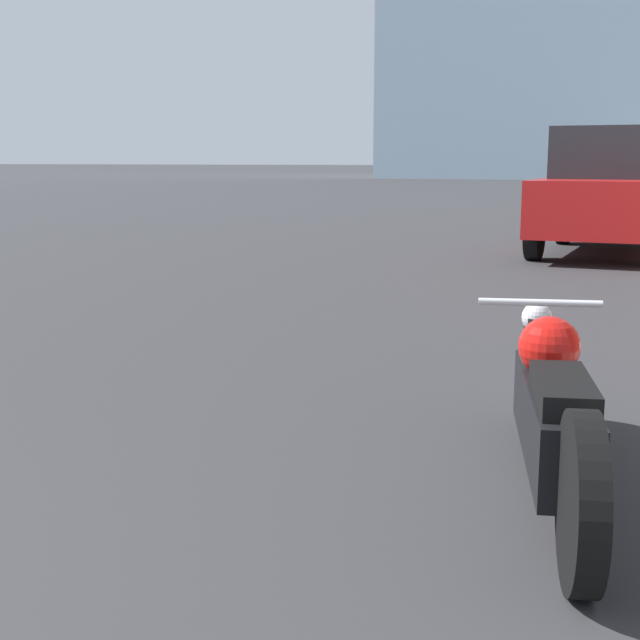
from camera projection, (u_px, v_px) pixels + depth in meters
The scene contains 5 objects.
motorcycle at pixel (553, 409), 3.86m from camera, with size 0.75×2.39×0.74m.
parked_car_red at pixel (606, 192), 13.60m from camera, with size 2.03×4.50×1.91m.
parked_car_yellow at pixel (612, 180), 23.34m from camera, with size 2.00×4.19×1.79m.
parked_car_silver at pixel (631, 176), 33.44m from camera, with size 1.97×4.43×1.64m.
parked_car_white at pixel (630, 172), 45.44m from camera, with size 2.10×4.52×1.56m.
Camera 1 is at (3.41, -0.36, 1.44)m, focal length 50.00 mm.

